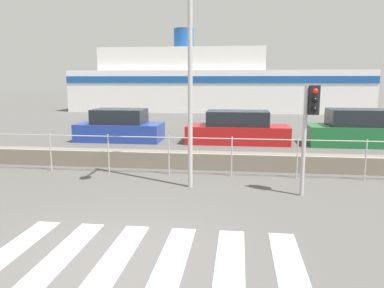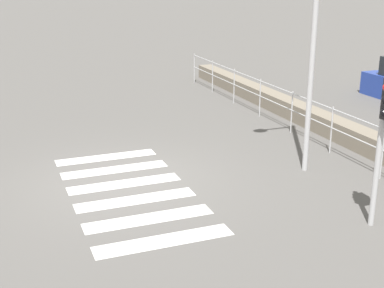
# 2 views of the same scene
# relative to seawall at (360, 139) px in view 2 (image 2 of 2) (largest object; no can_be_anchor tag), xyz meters

# --- Properties ---
(ground_plane) EXTENTS (160.00, 160.00, 0.00)m
(ground_plane) POSITION_rel_seawall_xyz_m (0.00, -6.14, -0.26)
(ground_plane) COLOR #565451
(crosswalk) EXTENTS (4.95, 2.40, 0.01)m
(crosswalk) POSITION_rel_seawall_xyz_m (0.61, -6.14, -0.26)
(crosswalk) COLOR silver
(crosswalk) RESTS_ON ground_plane
(seawall) EXTENTS (20.64, 0.55, 0.52)m
(seawall) POSITION_rel_seawall_xyz_m (0.00, 0.00, 0.00)
(seawall) COLOR slate
(seawall) RESTS_ON ground_plane
(harbor_fence) EXTENTS (18.61, 0.04, 1.17)m
(harbor_fence) POSITION_rel_seawall_xyz_m (0.00, -0.87, 0.51)
(harbor_fence) COLOR #B2B2B5
(harbor_fence) RESTS_ON ground_plane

